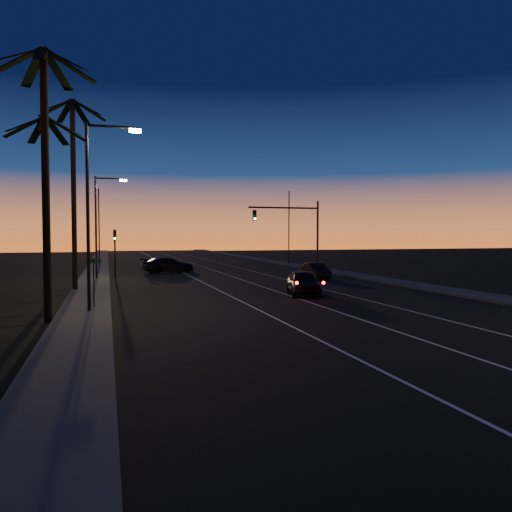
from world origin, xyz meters
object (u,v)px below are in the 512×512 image
object	(u,v)px
lead_car	(303,283)
signal_mast	(295,224)
right_car	(316,271)
cross_car	(168,265)

from	to	relation	value
lead_car	signal_mast	bearing A→B (deg)	70.67
right_car	cross_car	distance (m)	15.09
right_car	cross_car	size ratio (longest dim) A/B	0.72
signal_mast	lead_car	bearing A→B (deg)	-109.33
lead_car	cross_car	world-z (taller)	lead_car
lead_car	right_car	size ratio (longest dim) A/B	1.32
lead_car	cross_car	size ratio (longest dim) A/B	0.95
signal_mast	cross_car	bearing A→B (deg)	158.39
signal_mast	right_car	xyz separation A→B (m)	(-0.15, -5.34, -4.12)
signal_mast	lead_car	size ratio (longest dim) A/B	1.35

